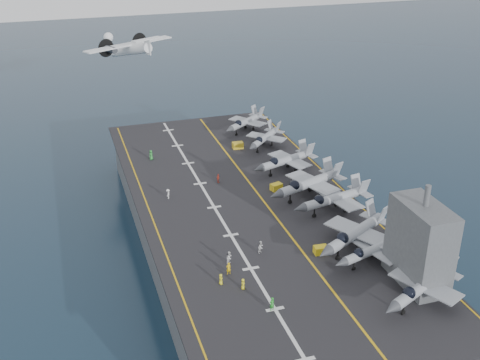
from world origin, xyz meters
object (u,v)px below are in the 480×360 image
object	(u,v)px
island_superstructure	(421,235)
tow_cart_a	(321,250)
fighter_jet_0	(422,286)
transport_plane	(130,50)

from	to	relation	value
island_superstructure	tow_cart_a	distance (m)	15.91
tow_cart_a	fighter_jet_0	bearing A→B (deg)	-62.78
island_superstructure	fighter_jet_0	world-z (taller)	island_superstructure
island_superstructure	tow_cart_a	bearing A→B (deg)	131.91
island_superstructure	transport_plane	size ratio (longest dim) A/B	0.50
island_superstructure	transport_plane	xyz separation A→B (m)	(-25.66, 91.77, 6.66)
fighter_jet_0	tow_cart_a	bearing A→B (deg)	117.22
island_superstructure	fighter_jet_0	distance (m)	6.83
fighter_jet_0	transport_plane	distance (m)	99.64
island_superstructure	transport_plane	world-z (taller)	transport_plane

